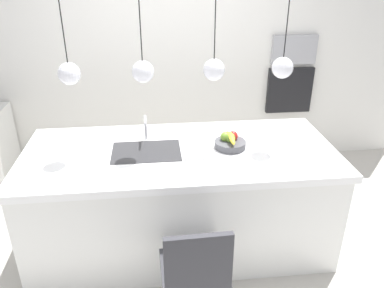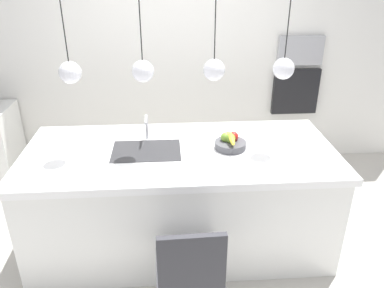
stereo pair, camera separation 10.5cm
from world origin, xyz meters
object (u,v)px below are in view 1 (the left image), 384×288
Objects in this scene: fruit_bowl at (230,141)px; oven at (289,90)px; microwave at (294,49)px; chair_near at (195,272)px.

fruit_bowl is 1.90m from oven.
microwave reaches higher than fruit_bowl.
microwave is 0.96× the size of oven.
oven is 0.61× the size of chair_near.
fruit_bowl is 0.48× the size of oven.
chair_near is at bearing -120.23° from oven.
microwave is 0.59× the size of chair_near.
microwave is at bearing 55.93° from fruit_bowl.
fruit_bowl is 0.29× the size of chair_near.
oven is at bearing 0.00° from microwave.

